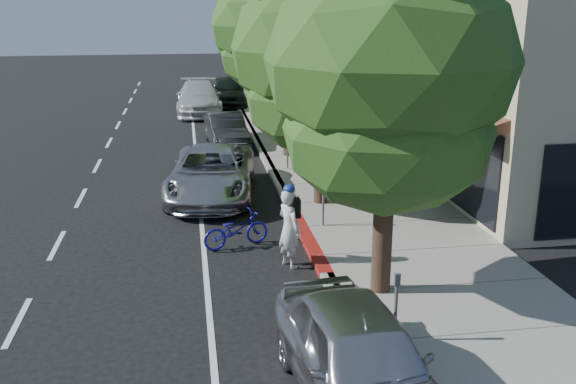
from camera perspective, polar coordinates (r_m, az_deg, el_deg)
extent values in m
plane|color=black|center=(15.06, 2.64, -6.16)|extent=(120.00, 120.00, 0.00)
cube|color=gray|center=(22.92, 4.29, 2.11)|extent=(4.60, 56.00, 0.15)
cube|color=#9E998E|center=(22.51, -1.43, 1.88)|extent=(0.30, 56.00, 0.15)
cube|color=maroon|center=(15.94, 1.92, -4.53)|extent=(0.32, 4.00, 0.15)
cube|color=#C2B495|center=(34.02, 12.80, 12.40)|extent=(10.00, 36.00, 7.00)
cylinder|color=black|center=(12.97, 8.40, -3.77)|extent=(0.40, 0.40, 2.70)
ellipsoid|color=#1F4715|center=(12.39, 8.81, 5.45)|extent=(4.06, 4.06, 3.25)
ellipsoid|color=#1F4715|center=(12.21, 9.09, 11.49)|extent=(4.78, 4.78, 3.82)
cylinder|color=black|center=(18.54, 2.95, 2.48)|extent=(0.40, 0.40, 2.58)
ellipsoid|color=#1F4715|center=(18.14, 3.05, 8.71)|extent=(4.41, 4.41, 3.53)
ellipsoid|color=#1F4715|center=(18.01, 3.11, 12.66)|extent=(5.18, 5.18, 4.15)
cylinder|color=black|center=(24.32, 0.04, 5.72)|extent=(0.40, 0.40, 2.39)
ellipsoid|color=#1F4715|center=(24.03, 0.04, 10.11)|extent=(3.59, 3.59, 2.87)
ellipsoid|color=#1F4715|center=(23.92, 0.04, 12.87)|extent=(4.22, 4.22, 3.38)
ellipsoid|color=#1F4715|center=(23.87, 0.04, 15.81)|extent=(3.17, 3.17, 2.53)
cylinder|color=black|center=(30.15, -1.77, 8.15)|extent=(0.40, 0.40, 2.67)
ellipsoid|color=#1F4715|center=(29.90, -1.80, 12.13)|extent=(4.42, 4.42, 3.53)
ellipsoid|color=#1F4715|center=(29.83, -1.83, 14.62)|extent=(5.20, 5.20, 4.16)
cylinder|color=black|center=(36.06, -2.99, 9.49)|extent=(0.40, 0.40, 2.59)
ellipsoid|color=#1F4715|center=(35.86, -3.05, 12.72)|extent=(3.35, 3.35, 2.68)
ellipsoid|color=#1F4715|center=(35.79, -3.08, 14.73)|extent=(3.94, 3.94, 3.15)
cylinder|color=black|center=(41.99, -3.88, 10.45)|extent=(0.40, 0.40, 2.50)
ellipsoid|color=#1F4715|center=(41.82, -3.93, 13.12)|extent=(3.62, 3.62, 2.90)
ellipsoid|color=#1F4715|center=(41.76, -3.97, 14.78)|extent=(4.26, 4.26, 3.41)
ellipsoid|color=#1F4715|center=(41.74, -4.01, 16.54)|extent=(3.19, 3.19, 2.55)
imported|color=silver|center=(14.44, 0.10, -3.26)|extent=(0.70, 0.79, 1.83)
imported|color=#181596|center=(15.78, -4.65, -3.36)|extent=(1.79, 1.10, 0.89)
imported|color=#AEAEB3|center=(19.78, -6.82, 1.69)|extent=(3.17, 5.68, 1.50)
imported|color=black|center=(26.71, -5.51, 5.49)|extent=(1.74, 4.15, 1.33)
imported|color=silver|center=(34.72, -7.91, 8.29)|extent=(2.38, 5.69, 1.64)
imported|color=black|center=(37.12, -5.35, 8.94)|extent=(2.16, 4.99, 1.68)
imported|color=#AFAFB4|center=(9.83, 6.36, -14.55)|extent=(2.25, 4.69, 1.55)
imported|color=black|center=(20.09, 8.84, 2.76)|extent=(0.97, 0.80, 1.83)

